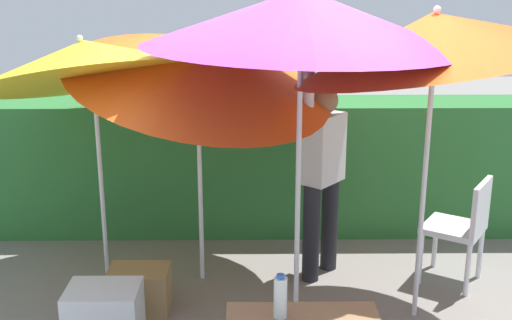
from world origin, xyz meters
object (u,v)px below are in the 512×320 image
object	(u,v)px
chair_plastic	(463,225)
umbrella_orange	(87,61)
crate_cardboard	(140,289)
cooler_box	(105,320)
umbrella_rainbow	(302,18)
umbrella_navy	(435,39)
person_vendor	(322,168)
bottle_water	(280,297)
umbrella_yellow	(203,60)

from	to	relation	value
chair_plastic	umbrella_orange	bearing A→B (deg)	176.50
crate_cardboard	chair_plastic	bearing A→B (deg)	9.26
chair_plastic	cooler_box	distance (m)	2.85
umbrella_rainbow	umbrella_navy	distance (m)	0.89
umbrella_navy	crate_cardboard	world-z (taller)	umbrella_navy
person_vendor	chair_plastic	size ratio (longest dim) A/B	2.11
umbrella_rainbow	person_vendor	distance (m)	1.47
person_vendor	bottle_water	bearing A→B (deg)	-102.53
umbrella_orange	person_vendor	bearing A→B (deg)	-0.16
cooler_box	crate_cardboard	world-z (taller)	cooler_box
person_vendor	cooler_box	xyz separation A→B (m)	(-1.55, -1.14, -0.70)
umbrella_yellow	umbrella_rainbow	bearing A→B (deg)	-46.61
chair_plastic	crate_cardboard	xyz separation A→B (m)	(-2.54, -0.41, -0.34)
umbrella_yellow	umbrella_navy	size ratio (longest dim) A/B	1.00
umbrella_rainbow	crate_cardboard	world-z (taller)	umbrella_rainbow
umbrella_orange	umbrella_yellow	bearing A→B (deg)	-2.85
umbrella_yellow	crate_cardboard	size ratio (longest dim) A/B	5.42
crate_cardboard	bottle_water	distance (m)	1.80
bottle_water	person_vendor	bearing A→B (deg)	77.47
cooler_box	bottle_water	bearing A→B (deg)	-35.56
umbrella_navy	chair_plastic	world-z (taller)	umbrella_navy
person_vendor	cooler_box	size ratio (longest dim) A/B	3.94
umbrella_yellow	bottle_water	xyz separation A→B (m)	(0.51, -1.90, -0.99)
umbrella_orange	chair_plastic	distance (m)	3.23
person_vendor	crate_cardboard	distance (m)	1.72
umbrella_navy	person_vendor	bearing A→B (deg)	131.12
umbrella_rainbow	cooler_box	world-z (taller)	umbrella_rainbow
umbrella_navy	umbrella_yellow	bearing A→B (deg)	156.70
umbrella_navy	chair_plastic	bearing A→B (deg)	47.37
chair_plastic	umbrella_rainbow	bearing A→B (deg)	-156.61
umbrella_navy	bottle_water	world-z (taller)	umbrella_navy
crate_cardboard	bottle_water	size ratio (longest dim) A/B	1.86
umbrella_yellow	chair_plastic	distance (m)	2.45
umbrella_yellow	cooler_box	size ratio (longest dim) A/B	5.06
umbrella_yellow	person_vendor	world-z (taller)	umbrella_yellow
umbrella_navy	crate_cardboard	distance (m)	2.76
crate_cardboard	umbrella_orange	bearing A→B (deg)	125.31
umbrella_yellow	umbrella_navy	world-z (taller)	umbrella_yellow
umbrella_rainbow	cooler_box	xyz separation A→B (m)	(-1.30, -0.37, -1.93)
bottle_water	crate_cardboard	bearing A→B (deg)	126.12
person_vendor	bottle_water	distance (m)	1.99
umbrella_navy	person_vendor	world-z (taller)	umbrella_navy
umbrella_rainbow	cooler_box	size ratio (longest dim) A/B	5.00
umbrella_yellow	person_vendor	bearing A→B (deg)	2.39
chair_plastic	cooler_box	size ratio (longest dim) A/B	1.86
umbrella_rainbow	person_vendor	size ratio (longest dim) A/B	1.27
umbrella_rainbow	person_vendor	bearing A→B (deg)	71.77
chair_plastic	bottle_water	xyz separation A→B (m)	(-1.55, -1.76, 0.32)
person_vendor	crate_cardboard	bearing A→B (deg)	-157.39
umbrella_orange	umbrella_navy	size ratio (longest dim) A/B	0.95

